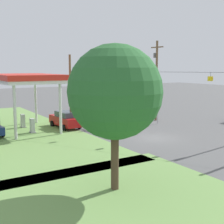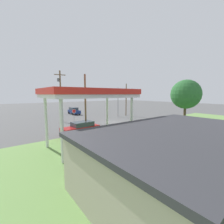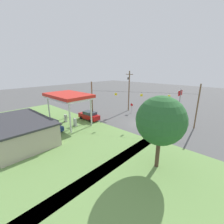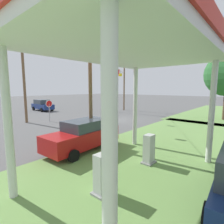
% 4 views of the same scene
% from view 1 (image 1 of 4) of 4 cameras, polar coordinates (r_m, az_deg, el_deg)
% --- Properties ---
extents(ground_plane, '(160.00, 160.00, 0.00)m').
position_cam_1_polar(ground_plane, '(30.62, 7.88, -4.74)').
color(ground_plane, '#565656').
extents(gas_station_canopy, '(9.17, 5.96, 6.07)m').
position_cam_1_polar(gas_station_canopy, '(34.64, -15.51, 5.78)').
color(gas_station_canopy, silver).
rests_on(gas_station_canopy, ground).
extents(fuel_pump_near, '(0.71, 0.56, 1.53)m').
position_cam_1_polar(fuel_pump_near, '(33.54, -14.36, -2.52)').
color(fuel_pump_near, gray).
rests_on(fuel_pump_near, ground).
extents(fuel_pump_far, '(0.71, 0.56, 1.53)m').
position_cam_1_polar(fuel_pump_far, '(36.77, -15.98, -1.65)').
color(fuel_pump_far, gray).
rests_on(fuel_pump_far, ground).
extents(car_at_pumps_front, '(5.07, 2.29, 1.89)m').
position_cam_1_polar(car_at_pumps_front, '(35.64, -8.47, -1.31)').
color(car_at_pumps_front, '#AD1414').
rests_on(car_at_pumps_front, ground).
extents(stop_sign_roadside, '(0.80, 0.08, 2.50)m').
position_cam_1_polar(stop_sign_roadside, '(37.89, 8.33, 0.53)').
color(stop_sign_roadside, '#99999E').
rests_on(stop_sign_roadside, ground).
extents(utility_pole_main, '(2.20, 0.44, 10.08)m').
position_cam_1_polar(utility_pole_main, '(40.09, 8.10, 6.43)').
color(utility_pole_main, brown).
rests_on(utility_pole_main, ground).
extents(signal_span_gantry, '(17.32, 10.24, 8.17)m').
position_cam_1_polar(signal_span_gantry, '(29.95, 8.06, 3.49)').
color(signal_span_gantry, brown).
rests_on(signal_span_gantry, ground).
extents(tree_west_verge, '(5.18, 5.18, 8.10)m').
position_cam_1_polar(tree_west_verge, '(16.81, 0.54, 3.66)').
color(tree_west_verge, '#4C3828').
rests_on(tree_west_verge, ground).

